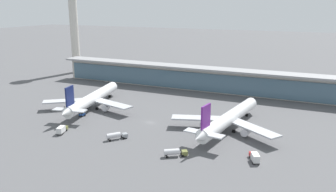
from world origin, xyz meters
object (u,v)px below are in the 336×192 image
(airliner_left_stand, at_px, (92,99))
(service_truck_on_taxiway_white, at_px, (65,109))
(service_truck_by_tail_blue, at_px, (82,115))
(service_truck_at_far_stand_grey, at_px, (116,135))
(airliner_centre_stand, at_px, (229,118))
(service_truck_near_nose_olive, at_px, (175,152))
(service_truck_under_wing_olive, at_px, (62,129))
(control_tower, at_px, (74,21))
(service_truck_mid_apron_red, at_px, (255,157))

(airliner_left_stand, bearing_deg, service_truck_on_taxiway_white, -140.29)
(service_truck_by_tail_blue, distance_m, service_truck_at_far_stand_grey, 36.62)
(airliner_centre_stand, bearing_deg, airliner_left_stand, 177.84)
(airliner_centre_stand, xyz_separation_m, service_truck_at_far_stand_grey, (-38.91, -29.15, -3.68))
(service_truck_near_nose_olive, height_order, service_truck_under_wing_olive, service_truck_under_wing_olive)
(airliner_centre_stand, relative_size, service_truck_by_tail_blue, 19.51)
(airliner_left_stand, xyz_separation_m, service_truck_at_far_stand_grey, (34.72, -31.92, -3.68))
(service_truck_under_wing_olive, xyz_separation_m, control_tower, (-81.85, 113.50, 38.80))
(service_truck_near_nose_olive, bearing_deg, service_truck_at_far_stand_grey, 169.34)
(airliner_centre_stand, distance_m, service_truck_on_taxiway_white, 84.95)
(airliner_left_stand, height_order, service_truck_under_wing_olive, airliner_left_stand)
(service_truck_near_nose_olive, bearing_deg, service_truck_on_taxiway_white, 159.15)
(service_truck_mid_apron_red, xyz_separation_m, service_truck_on_taxiway_white, (-100.96, 20.30, -0.82))
(service_truck_mid_apron_red, distance_m, service_truck_by_tail_blue, 88.22)
(service_truck_under_wing_olive, bearing_deg, airliner_left_stand, 105.40)
(service_truck_under_wing_olive, distance_m, service_truck_mid_apron_red, 80.49)
(airliner_centre_stand, xyz_separation_m, control_tower, (-145.75, 80.96, 35.10))
(airliner_left_stand, xyz_separation_m, service_truck_by_tail_blue, (3.29, -13.16, -4.51))
(service_truck_at_far_stand_grey, bearing_deg, airliner_centre_stand, 36.84)
(airliner_centre_stand, xyz_separation_m, service_truck_on_taxiway_white, (-84.59, -6.33, -4.51))
(control_tower, bearing_deg, service_truck_mid_apron_red, -33.57)
(airliner_centre_stand, relative_size, service_truck_on_taxiway_white, 21.69)
(service_truck_at_far_stand_grey, height_order, control_tower, control_tower)
(service_truck_under_wing_olive, bearing_deg, service_truck_by_tail_blue, 106.20)
(service_truck_mid_apron_red, distance_m, control_tower, 198.40)
(service_truck_near_nose_olive, relative_size, service_truck_under_wing_olive, 1.10)
(airliner_centre_stand, xyz_separation_m, service_truck_under_wing_olive, (-63.90, -32.54, -3.69))
(service_truck_at_far_stand_grey, relative_size, control_tower, 0.11)
(service_truck_at_far_stand_grey, bearing_deg, control_tower, 134.14)
(service_truck_near_nose_olive, distance_m, service_truck_mid_apron_red, 28.25)
(service_truck_on_taxiway_white, xyz_separation_m, service_truck_at_far_stand_grey, (45.69, -22.82, 0.83))
(airliner_centre_stand, xyz_separation_m, service_truck_by_tail_blue, (-70.34, -10.39, -4.51))
(airliner_left_stand, relative_size, control_tower, 0.86)
(airliner_left_stand, xyz_separation_m, service_truck_on_taxiway_white, (-10.96, -9.10, -4.51))
(airliner_centre_stand, relative_size, service_truck_mid_apron_red, 8.44)
(service_truck_under_wing_olive, xyz_separation_m, service_truck_mid_apron_red, (80.27, 5.91, 0.00))
(airliner_centre_stand, relative_size, service_truck_near_nose_olive, 7.64)
(service_truck_under_wing_olive, xyz_separation_m, service_truck_by_tail_blue, (-6.43, 22.15, -0.82))
(airliner_left_stand, distance_m, service_truck_near_nose_olive, 73.14)
(service_truck_under_wing_olive, bearing_deg, control_tower, 125.80)
(airliner_left_stand, bearing_deg, service_truck_by_tail_blue, -75.97)
(service_truck_by_tail_blue, bearing_deg, service_truck_near_nose_olive, -21.99)
(service_truck_by_tail_blue, relative_size, service_truck_at_far_stand_grey, 0.41)
(airliner_left_stand, xyz_separation_m, service_truck_mid_apron_red, (90.00, -29.40, -3.69))
(airliner_left_stand, distance_m, airliner_centre_stand, 73.68)
(airliner_left_stand, height_order, service_truck_on_taxiway_white, airliner_left_stand)
(airliner_left_stand, relative_size, service_truck_at_far_stand_grey, 7.94)
(service_truck_mid_apron_red, bearing_deg, service_truck_on_taxiway_white, 168.63)
(service_truck_on_taxiway_white, bearing_deg, service_truck_mid_apron_red, -11.37)
(airliner_left_stand, height_order, control_tower, control_tower)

